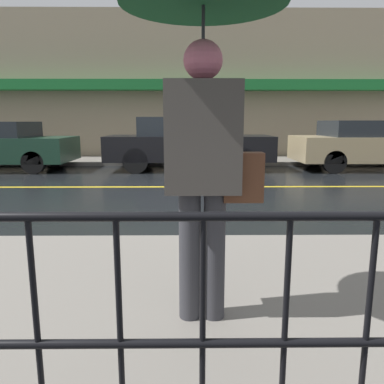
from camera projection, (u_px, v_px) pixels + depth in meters
The scene contains 9 objects.
ground_plane at pixel (154, 187), 7.90m from camera, with size 80.00×80.00×0.00m, color black.
sidewalk_near at pixel (88, 304), 2.73m from camera, with size 28.00×2.96×0.11m.
sidewalk_far at pixel (167, 161), 12.63m from camera, with size 28.00×2.11×0.11m.
lane_marking at pixel (154, 187), 7.90m from camera, with size 25.20×0.12×0.01m.
building_storefront at pixel (167, 86), 13.31m from camera, with size 28.00×0.85×5.18m.
pedestrian at pixel (204, 60), 2.15m from camera, with size 0.95×0.95×2.11m.
car_dark_green at pixel (0, 145), 10.54m from camera, with size 3.91×1.89×1.36m.
car_black at pixel (188, 143), 10.58m from camera, with size 4.61×1.74×1.48m.
car_tan at pixel (368, 144), 10.64m from camera, with size 4.21×1.85×1.39m.
Camera 1 is at (0.74, -7.79, 1.37)m, focal length 35.00 mm.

